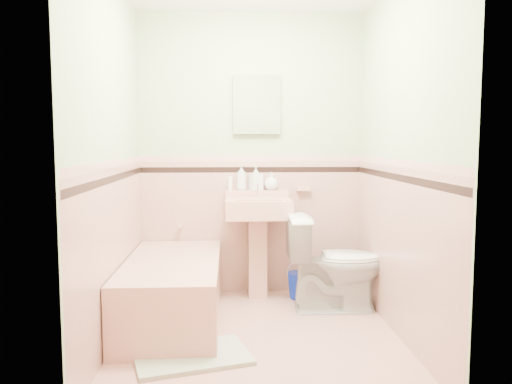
{
  "coord_description": "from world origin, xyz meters",
  "views": [
    {
      "loc": [
        -0.2,
        -3.51,
        1.37
      ],
      "look_at": [
        0.0,
        0.25,
        1.0
      ],
      "focal_mm": 35.92,
      "sensor_mm": 36.0,
      "label": 1
    }
  ],
  "objects_px": {
    "soap_bottle_mid": "(256,178)",
    "toilet": "(335,263)",
    "medicine_cabinet": "(257,104)",
    "bathtub": "(173,292)",
    "sink": "(258,249)",
    "soap_bottle_left": "(241,177)",
    "bucket": "(300,285)",
    "shoe": "(174,344)",
    "soap_bottle_right": "(271,181)"
  },
  "relations": [
    {
      "from": "soap_bottle_mid",
      "to": "toilet",
      "type": "distance_m",
      "value": 1.03
    },
    {
      "from": "medicine_cabinet",
      "to": "bathtub",
      "type": "bearing_deg",
      "value": -132.58
    },
    {
      "from": "sink",
      "to": "soap_bottle_left",
      "type": "height_order",
      "value": "soap_bottle_left"
    },
    {
      "from": "bathtub",
      "to": "toilet",
      "type": "distance_m",
      "value": 1.32
    },
    {
      "from": "bucket",
      "to": "toilet",
      "type": "bearing_deg",
      "value": -53.99
    },
    {
      "from": "sink",
      "to": "bucket",
      "type": "distance_m",
      "value": 0.5
    },
    {
      "from": "sink",
      "to": "soap_bottle_left",
      "type": "distance_m",
      "value": 0.65
    },
    {
      "from": "sink",
      "to": "shoe",
      "type": "bearing_deg",
      "value": -118.46
    },
    {
      "from": "sink",
      "to": "soap_bottle_left",
      "type": "relative_size",
      "value": 3.9
    },
    {
      "from": "medicine_cabinet",
      "to": "shoe",
      "type": "relative_size",
      "value": 3.25
    },
    {
      "from": "bathtub",
      "to": "sink",
      "type": "height_order",
      "value": "sink"
    },
    {
      "from": "sink",
      "to": "soap_bottle_left",
      "type": "xyz_separation_m",
      "value": [
        -0.14,
        0.18,
        0.61
      ]
    },
    {
      "from": "toilet",
      "to": "shoe",
      "type": "xyz_separation_m",
      "value": [
        -1.22,
        -0.8,
        -0.33
      ]
    },
    {
      "from": "bathtub",
      "to": "sink",
      "type": "distance_m",
      "value": 0.89
    },
    {
      "from": "soap_bottle_left",
      "to": "bucket",
      "type": "xyz_separation_m",
      "value": [
        0.51,
        -0.18,
        -0.94
      ]
    },
    {
      "from": "medicine_cabinet",
      "to": "soap_bottle_mid",
      "type": "distance_m",
      "value": 0.65
    },
    {
      "from": "toilet",
      "to": "shoe",
      "type": "distance_m",
      "value": 1.5
    },
    {
      "from": "toilet",
      "to": "bucket",
      "type": "height_order",
      "value": "toilet"
    },
    {
      "from": "bathtub",
      "to": "bucket",
      "type": "distance_m",
      "value": 1.18
    },
    {
      "from": "soap_bottle_left",
      "to": "bathtub",
      "type": "bearing_deg",
      "value": -127.36
    },
    {
      "from": "bathtub",
      "to": "shoe",
      "type": "distance_m",
      "value": 0.62
    },
    {
      "from": "sink",
      "to": "soap_bottle_mid",
      "type": "height_order",
      "value": "soap_bottle_mid"
    },
    {
      "from": "soap_bottle_right",
      "to": "soap_bottle_mid",
      "type": "bearing_deg",
      "value": 180.0
    },
    {
      "from": "shoe",
      "to": "toilet",
      "type": "bearing_deg",
      "value": 31.54
    },
    {
      "from": "soap_bottle_right",
      "to": "shoe",
      "type": "height_order",
      "value": "soap_bottle_right"
    },
    {
      "from": "soap_bottle_right",
      "to": "bucket",
      "type": "height_order",
      "value": "soap_bottle_right"
    },
    {
      "from": "bucket",
      "to": "shoe",
      "type": "height_order",
      "value": "bucket"
    },
    {
      "from": "soap_bottle_left",
      "to": "soap_bottle_mid",
      "type": "relative_size",
      "value": 1.03
    },
    {
      "from": "soap_bottle_right",
      "to": "bucket",
      "type": "xyz_separation_m",
      "value": [
        0.24,
        -0.18,
        -0.91
      ]
    },
    {
      "from": "medicine_cabinet",
      "to": "soap_bottle_mid",
      "type": "relative_size",
      "value": 2.34
    },
    {
      "from": "medicine_cabinet",
      "to": "soap_bottle_mid",
      "type": "bearing_deg",
      "value": -106.8
    },
    {
      "from": "sink",
      "to": "bathtub",
      "type": "bearing_deg",
      "value": -142.07
    },
    {
      "from": "sink",
      "to": "soap_bottle_right",
      "type": "height_order",
      "value": "soap_bottle_right"
    },
    {
      "from": "soap_bottle_mid",
      "to": "soap_bottle_right",
      "type": "distance_m",
      "value": 0.14
    },
    {
      "from": "toilet",
      "to": "shoe",
      "type": "relative_size",
      "value": 4.97
    },
    {
      "from": "medicine_cabinet",
      "to": "soap_bottle_left",
      "type": "distance_m",
      "value": 0.66
    },
    {
      "from": "medicine_cabinet",
      "to": "bucket",
      "type": "height_order",
      "value": "medicine_cabinet"
    },
    {
      "from": "soap_bottle_mid",
      "to": "bucket",
      "type": "xyz_separation_m",
      "value": [
        0.38,
        -0.18,
        -0.94
      ]
    },
    {
      "from": "soap_bottle_mid",
      "to": "sink",
      "type": "bearing_deg",
      "value": -87.12
    },
    {
      "from": "soap_bottle_right",
      "to": "shoe",
      "type": "bearing_deg",
      "value": -119.47
    },
    {
      "from": "soap_bottle_right",
      "to": "toilet",
      "type": "distance_m",
      "value": 0.94
    },
    {
      "from": "soap_bottle_mid",
      "to": "bucket",
      "type": "distance_m",
      "value": 1.03
    },
    {
      "from": "soap_bottle_mid",
      "to": "soap_bottle_right",
      "type": "bearing_deg",
      "value": 0.0
    },
    {
      "from": "bathtub",
      "to": "toilet",
      "type": "height_order",
      "value": "toilet"
    },
    {
      "from": "soap_bottle_mid",
      "to": "shoe",
      "type": "bearing_deg",
      "value": -114.72
    },
    {
      "from": "soap_bottle_mid",
      "to": "shoe",
      "type": "relative_size",
      "value": 1.39
    },
    {
      "from": "soap_bottle_mid",
      "to": "shoe",
      "type": "distance_m",
      "value": 1.75
    },
    {
      "from": "bathtub",
      "to": "medicine_cabinet",
      "type": "relative_size",
      "value": 2.93
    },
    {
      "from": "soap_bottle_left",
      "to": "medicine_cabinet",
      "type": "bearing_deg",
      "value": 12.27
    },
    {
      "from": "sink",
      "to": "soap_bottle_mid",
      "type": "distance_m",
      "value": 0.64
    }
  ]
}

